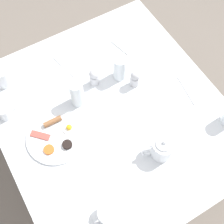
{
  "coord_description": "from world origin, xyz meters",
  "views": [
    {
      "loc": [
        -0.35,
        -0.6,
        2.04
      ],
      "look_at": [
        0.0,
        0.0,
        0.72
      ],
      "focal_mm": 50.0,
      "sensor_mm": 36.0,
      "label": 1
    }
  ],
  "objects_px": {
    "teapot_near": "(1,75)",
    "napkin_folded": "(124,44)",
    "pepper_grinder": "(135,78)",
    "water_glass_short": "(77,93)",
    "spoon_for_tea": "(64,66)",
    "salt_grinder": "(94,77)",
    "creamer_jug": "(5,113)",
    "teacup_with_saucer_left": "(109,214)",
    "knife_by_plate": "(113,123)",
    "fork_by_plate": "(187,91)",
    "water_glass_tall": "(120,68)",
    "teapot_far": "(162,148)",
    "breakfast_plate": "(56,136)"
  },
  "relations": [
    {
      "from": "teapot_near",
      "to": "napkin_folded",
      "type": "bearing_deg",
      "value": 7.96
    },
    {
      "from": "pepper_grinder",
      "to": "napkin_folded",
      "type": "bearing_deg",
      "value": 70.17
    },
    {
      "from": "water_glass_short",
      "to": "spoon_for_tea",
      "type": "xyz_separation_m",
      "value": [
        0.03,
        0.22,
        -0.08
      ]
    },
    {
      "from": "spoon_for_tea",
      "to": "salt_grinder",
      "type": "bearing_deg",
      "value": -62.32
    },
    {
      "from": "salt_grinder",
      "to": "spoon_for_tea",
      "type": "height_order",
      "value": "salt_grinder"
    },
    {
      "from": "creamer_jug",
      "to": "teacup_with_saucer_left",
      "type": "bearing_deg",
      "value": -73.38
    },
    {
      "from": "salt_grinder",
      "to": "knife_by_plate",
      "type": "relative_size",
      "value": 0.52
    },
    {
      "from": "teapot_near",
      "to": "fork_by_plate",
      "type": "height_order",
      "value": "teapot_near"
    },
    {
      "from": "teapot_near",
      "to": "knife_by_plate",
      "type": "bearing_deg",
      "value": -36.51
    },
    {
      "from": "teapot_near",
      "to": "water_glass_tall",
      "type": "relative_size",
      "value": 1.34
    },
    {
      "from": "fork_by_plate",
      "to": "creamer_jug",
      "type": "bearing_deg",
      "value": 158.81
    },
    {
      "from": "water_glass_short",
      "to": "salt_grinder",
      "type": "distance_m",
      "value": 0.13
    },
    {
      "from": "water_glass_tall",
      "to": "fork_by_plate",
      "type": "height_order",
      "value": "water_glass_tall"
    },
    {
      "from": "water_glass_short",
      "to": "salt_grinder",
      "type": "relative_size",
      "value": 1.52
    },
    {
      "from": "teapot_far",
      "to": "teacup_with_saucer_left",
      "type": "relative_size",
      "value": 1.38
    },
    {
      "from": "teacup_with_saucer_left",
      "to": "creamer_jug",
      "type": "xyz_separation_m",
      "value": [
        -0.19,
        0.65,
        0.01
      ]
    },
    {
      "from": "pepper_grinder",
      "to": "napkin_folded",
      "type": "height_order",
      "value": "pepper_grinder"
    },
    {
      "from": "water_glass_short",
      "to": "teapot_far",
      "type": "bearing_deg",
      "value": -65.0
    },
    {
      "from": "fork_by_plate",
      "to": "spoon_for_tea",
      "type": "bearing_deg",
      "value": 136.38
    },
    {
      "from": "teapot_far",
      "to": "fork_by_plate",
      "type": "distance_m",
      "value": 0.37
    },
    {
      "from": "napkin_folded",
      "to": "water_glass_short",
      "type": "bearing_deg",
      "value": -153.44
    },
    {
      "from": "teacup_with_saucer_left",
      "to": "salt_grinder",
      "type": "distance_m",
      "value": 0.65
    },
    {
      "from": "teacup_with_saucer_left",
      "to": "water_glass_short",
      "type": "height_order",
      "value": "water_glass_short"
    },
    {
      "from": "teapot_far",
      "to": "water_glass_short",
      "type": "height_order",
      "value": "water_glass_short"
    },
    {
      "from": "water_glass_tall",
      "to": "breakfast_plate",
      "type": "bearing_deg",
      "value": -161.39
    },
    {
      "from": "water_glass_short",
      "to": "creamer_jug",
      "type": "bearing_deg",
      "value": 163.13
    },
    {
      "from": "water_glass_short",
      "to": "napkin_folded",
      "type": "relative_size",
      "value": 1.07
    },
    {
      "from": "pepper_grinder",
      "to": "salt_grinder",
      "type": "distance_m",
      "value": 0.2
    },
    {
      "from": "creamer_jug",
      "to": "napkin_folded",
      "type": "xyz_separation_m",
      "value": [
        0.72,
        0.09,
        -0.03
      ]
    },
    {
      "from": "creamer_jug",
      "to": "teapot_far",
      "type": "bearing_deg",
      "value": -44.65
    },
    {
      "from": "water_glass_tall",
      "to": "water_glass_short",
      "type": "height_order",
      "value": "water_glass_short"
    },
    {
      "from": "creamer_jug",
      "to": "fork_by_plate",
      "type": "distance_m",
      "value": 0.9
    },
    {
      "from": "napkin_folded",
      "to": "fork_by_plate",
      "type": "bearing_deg",
      "value": -74.01
    },
    {
      "from": "breakfast_plate",
      "to": "teapot_near",
      "type": "relative_size",
      "value": 1.47
    },
    {
      "from": "spoon_for_tea",
      "to": "knife_by_plate",
      "type": "bearing_deg",
      "value": -82.46
    },
    {
      "from": "pepper_grinder",
      "to": "salt_grinder",
      "type": "height_order",
      "value": "same"
    },
    {
      "from": "napkin_folded",
      "to": "water_glass_tall",
      "type": "bearing_deg",
      "value": -127.89
    },
    {
      "from": "teapot_far",
      "to": "teapot_near",
      "type": "bearing_deg",
      "value": 139.56
    },
    {
      "from": "salt_grinder",
      "to": "napkin_folded",
      "type": "distance_m",
      "value": 0.3
    },
    {
      "from": "fork_by_plate",
      "to": "spoon_for_tea",
      "type": "xyz_separation_m",
      "value": [
        -0.47,
        0.45,
        0.0
      ]
    },
    {
      "from": "water_glass_tall",
      "to": "spoon_for_tea",
      "type": "height_order",
      "value": "water_glass_tall"
    },
    {
      "from": "teacup_with_saucer_left",
      "to": "salt_grinder",
      "type": "xyz_separation_m",
      "value": [
        0.26,
        0.6,
        0.03
      ]
    },
    {
      "from": "teapot_far",
      "to": "water_glass_tall",
      "type": "distance_m",
      "value": 0.45
    },
    {
      "from": "teapot_far",
      "to": "fork_by_plate",
      "type": "xyz_separation_m",
      "value": [
        0.3,
        0.2,
        -0.05
      ]
    },
    {
      "from": "creamer_jug",
      "to": "breakfast_plate",
      "type": "bearing_deg",
      "value": -53.88
    },
    {
      "from": "knife_by_plate",
      "to": "spoon_for_tea",
      "type": "distance_m",
      "value": 0.42
    },
    {
      "from": "fork_by_plate",
      "to": "knife_by_plate",
      "type": "bearing_deg",
      "value": 175.77
    },
    {
      "from": "knife_by_plate",
      "to": "teacup_with_saucer_left",
      "type": "bearing_deg",
      "value": -122.83
    },
    {
      "from": "fork_by_plate",
      "to": "teapot_near",
      "type": "bearing_deg",
      "value": 146.09
    },
    {
      "from": "teapot_far",
      "to": "water_glass_tall",
      "type": "xyz_separation_m",
      "value": [
        0.05,
        0.45,
        0.02
      ]
    }
  ]
}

